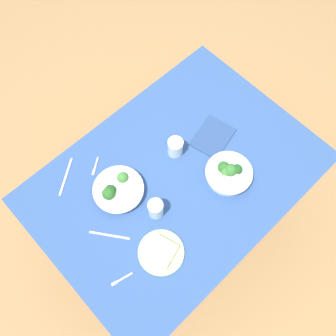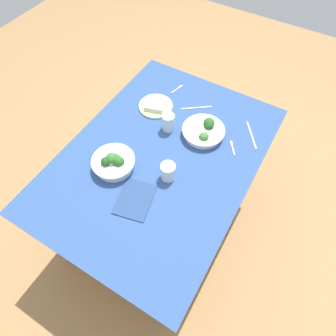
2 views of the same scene
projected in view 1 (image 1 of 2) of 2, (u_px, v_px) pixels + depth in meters
name	position (u px, v px, depth m)	size (l,w,h in m)	color
ground_plane	(174.00, 220.00, 2.48)	(6.00, 6.00, 0.00)	#9E7547
dining_table	(176.00, 185.00, 1.91)	(1.36, 0.98, 0.75)	#2D4C84
broccoli_bowl_far	(229.00, 173.00, 1.77)	(0.23, 0.23, 0.11)	white
broccoli_bowl_near	(118.00, 190.00, 1.74)	(0.24, 0.24, 0.09)	white
bread_side_plate	(161.00, 252.00, 1.64)	(0.21, 0.21, 0.04)	#B7D684
water_glass_center	(175.00, 147.00, 1.82)	(0.08, 0.08, 0.10)	silver
water_glass_side	(156.00, 209.00, 1.68)	(0.07, 0.07, 0.10)	silver
fork_by_far_bowl	(121.00, 280.00, 1.60)	(0.10, 0.03, 0.00)	#B7B7BC
fork_by_near_bowl	(95.00, 167.00, 1.82)	(0.09, 0.07, 0.00)	#B7B7BC
table_knife_left	(66.00, 177.00, 1.80)	(0.20, 0.01, 0.00)	#B7B7BC
table_knife_right	(110.00, 236.00, 1.68)	(0.19, 0.01, 0.00)	#B7B7BC
napkin_folded_upper	(213.00, 137.00, 1.89)	(0.21, 0.16, 0.01)	navy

